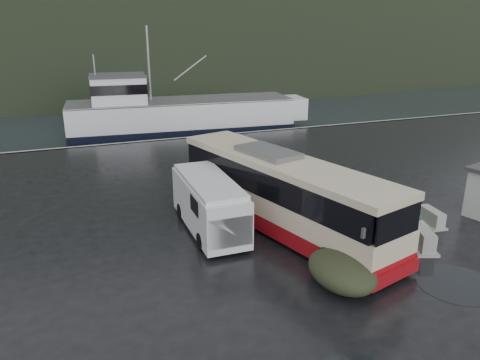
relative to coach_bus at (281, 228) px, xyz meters
name	(u,v)px	position (x,y,z in m)	size (l,w,h in m)	color
ground	(271,242)	(-1.02, -1.22, 0.00)	(160.00, 160.00, 0.00)	black
harbor_water	(90,60)	(-1.02, 108.78, 0.00)	(300.00, 180.00, 0.02)	black
quay_edge	(169,139)	(-1.02, 18.78, 0.00)	(160.00, 0.60, 1.50)	#999993
headland	(92,41)	(8.98, 248.78, 0.00)	(780.00, 540.00, 570.00)	black
coach_bus	(281,228)	(0.00, 0.00, 0.00)	(3.11, 12.48, 3.53)	beige
white_van	(210,230)	(-3.13, 0.94, 0.00)	(2.05, 5.95, 2.49)	silver
waste_bin_left	(353,263)	(1.20, -4.05, 0.00)	(1.01, 1.01, 1.41)	#11631F
waste_bin_right	(404,233)	(4.92, -2.52, 0.00)	(0.92, 0.92, 1.28)	#11631F
dome_tent	(341,285)	(-0.13, -5.27, 0.00)	(2.14, 3.00, 1.18)	#2A301C
jersey_barrier_a	(431,225)	(6.69, -2.19, 0.00)	(0.76, 1.52, 0.76)	#999993
jersey_barrier_b	(421,248)	(4.62, -3.93, 0.00)	(0.89, 1.79, 0.89)	#999993
fishing_trawler	(182,119)	(2.01, 26.57, 0.00)	(25.19, 5.53, 10.08)	silver
puddles	(368,269)	(1.48, -4.67, 0.01)	(8.84, 14.60, 0.01)	black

